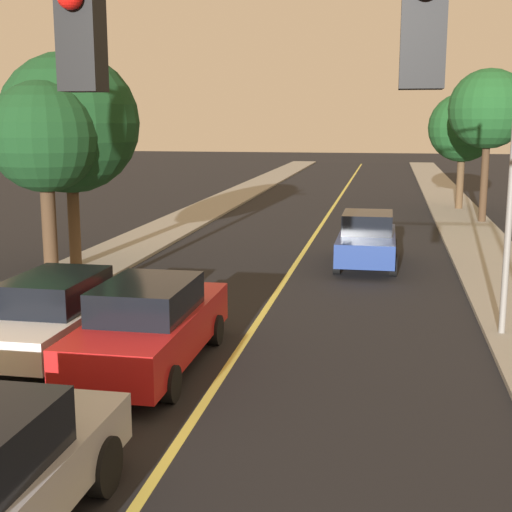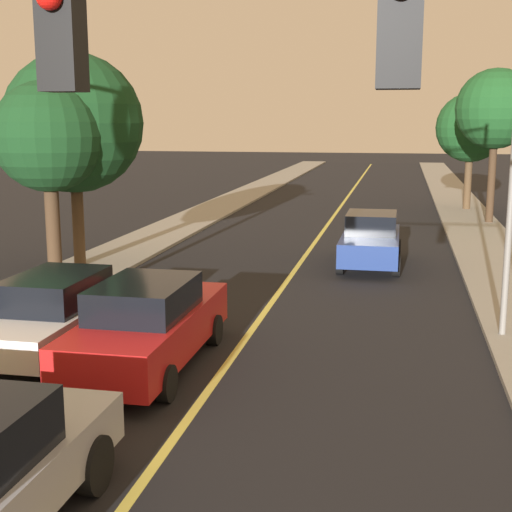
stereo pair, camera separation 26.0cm
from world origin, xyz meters
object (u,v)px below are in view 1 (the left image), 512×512
object	(u,v)px
car_far_oncoming	(367,239)
tree_right_near	(488,109)
tree_left_near	(69,124)
car_outer_lane_second	(60,311)
streetlamp_right	(496,96)
tree_right_far	(463,128)
tree_left_far	(44,138)
traffic_signal_mast	(472,137)
car_near_lane_second	(151,325)

from	to	relation	value
car_far_oncoming	tree_right_near	bearing A→B (deg)	-114.90
tree_left_near	car_outer_lane_second	bearing A→B (deg)	-67.52
car_outer_lane_second	car_far_oncoming	bearing A→B (deg)	58.71
streetlamp_right	tree_right_far	xyz separation A→B (m)	(1.52, 22.37, -0.87)
streetlamp_right	tree_right_near	xyz separation A→B (m)	(2.10, 17.61, -0.02)
car_far_oncoming	tree_right_near	distance (m)	12.13
tree_right_near	tree_right_far	bearing A→B (deg)	96.94
streetlamp_right	tree_left_far	xyz separation A→B (m)	(-11.75, 3.69, -0.97)
car_far_oncoming	car_outer_lane_second	bearing A→B (deg)	58.71
traffic_signal_mast	tree_left_far	size ratio (longest dim) A/B	1.07
car_near_lane_second	tree_right_near	xyz separation A→B (m)	(8.45, 20.78, 4.20)
streetlamp_right	tree_right_far	world-z (taller)	streetlamp_right
car_outer_lane_second	traffic_signal_mast	bearing A→B (deg)	-46.94
traffic_signal_mast	car_outer_lane_second	bearing A→B (deg)	133.06
car_near_lane_second	traffic_signal_mast	distance (m)	9.06
car_near_lane_second	streetlamp_right	xyz separation A→B (m)	(6.35, 3.18, 4.22)
car_outer_lane_second	tree_right_far	bearing A→B (deg)	67.84
car_near_lane_second	tree_right_far	size ratio (longest dim) A/B	0.86
car_far_oncoming	tree_left_near	bearing A→B (deg)	13.31
car_near_lane_second	streetlamp_right	bearing A→B (deg)	26.60
tree_left_near	tree_right_far	distance (m)	21.68
car_near_lane_second	traffic_signal_mast	world-z (taller)	traffic_signal_mast
car_near_lane_second	tree_right_far	distance (m)	26.94
streetlamp_right	tree_right_far	size ratio (longest dim) A/B	1.34
traffic_signal_mast	car_near_lane_second	bearing A→B (deg)	125.79
tree_right_near	traffic_signal_mast	bearing A→B (deg)	-97.44
traffic_signal_mast	streetlamp_right	xyz separation A→B (m)	(1.49, 9.91, 0.59)
car_outer_lane_second	car_near_lane_second	bearing A→B (deg)	-20.36
car_far_oncoming	streetlamp_right	bearing A→B (deg)	110.29
tree_right_near	tree_right_far	xyz separation A→B (m)	(-0.58, 4.76, -0.85)
streetlamp_right	tree_left_far	distance (m)	12.36
car_near_lane_second	tree_right_near	world-z (taller)	tree_right_near
car_outer_lane_second	tree_left_far	bearing A→B (deg)	117.92
streetlamp_right	tree_left_far	size ratio (longest dim) A/B	1.39
traffic_signal_mast	tree_right_far	bearing A→B (deg)	84.66
car_far_oncoming	tree_right_far	xyz separation A→B (m)	(4.21, 15.09, 3.35)
car_far_oncoming	tree_right_far	bearing A→B (deg)	-105.61
tree_right_near	tree_right_far	world-z (taller)	tree_right_near
car_near_lane_second	tree_right_near	distance (m)	22.83
tree_left_far	streetlamp_right	bearing A→B (deg)	-17.41
car_near_lane_second	car_far_oncoming	size ratio (longest dim) A/B	1.10
car_near_lane_second	tree_right_near	bearing A→B (deg)	67.88
tree_left_near	tree_left_far	distance (m)	1.53
tree_left_far	tree_right_near	distance (m)	19.66
car_far_oncoming	tree_right_near	world-z (taller)	tree_right_near
tree_left_far	tree_right_far	xyz separation A→B (m)	(13.28, 18.68, 0.10)
streetlamp_right	tree_right_near	world-z (taller)	streetlamp_right
car_near_lane_second	traffic_signal_mast	bearing A→B (deg)	-54.21
tree_left_near	tree_left_far	bearing A→B (deg)	-93.62
car_outer_lane_second	tree_right_far	world-z (taller)	tree_right_far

